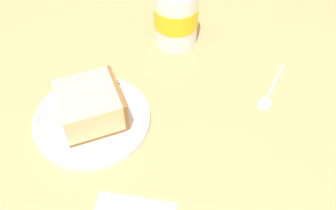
{
  "coord_description": "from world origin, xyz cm",
  "views": [
    {
      "loc": [
        16.29,
        -33.49,
        47.35
      ],
      "look_at": [
        0.34,
        0.83,
        3.0
      ],
      "focal_mm": 42.27,
      "sensor_mm": 36.0,
      "label": 1
    }
  ],
  "objects": [
    {
      "name": "cake_slice",
      "position": [
        -9.55,
        -4.59,
        3.73
      ],
      "size": [
        12.44,
        12.44,
        5.36
      ],
      "color": "brown",
      "rests_on": "small_plate"
    },
    {
      "name": "small_plate",
      "position": [
        -9.74,
        -4.79,
        0.8
      ],
      "size": [
        17.59,
        17.59,
        1.64
      ],
      "color": "white",
      "rests_on": "ground_plane"
    },
    {
      "name": "teaspoon",
      "position": [
        13.05,
        11.49,
        0.36
      ],
      "size": [
        2.16,
        11.25,
        0.8
      ],
      "color": "silver",
      "rests_on": "ground_plane"
    },
    {
      "name": "ground_plane",
      "position": [
        0.0,
        0.0,
        -1.7
      ],
      "size": [
        110.31,
        110.31,
        3.41
      ],
      "primitive_type": "cube",
      "color": "tan"
    },
    {
      "name": "tea_mug",
      "position": [
        -6.23,
        18.06,
        5.48
      ],
      "size": [
        9.3,
        8.5,
        10.6
      ],
      "color": "white",
      "rests_on": "ground_plane"
    }
  ]
}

